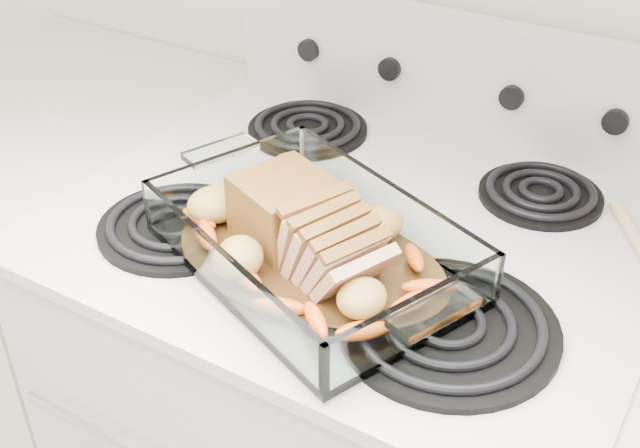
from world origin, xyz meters
The scene contains 5 objects.
electric_range centered at (0.00, 1.66, 0.48)m, with size 0.78×0.70×1.12m.
counter_left centered at (-0.67, 1.66, 0.47)m, with size 0.58×0.68×0.93m.
baking_dish centered at (0.01, 1.51, 0.96)m, with size 0.38×0.25×0.07m.
pork_roast centered at (-0.02, 1.51, 0.99)m, with size 0.22×0.11×0.09m.
roast_vegetables centered at (0.00, 1.55, 0.97)m, with size 0.37×0.20×0.05m.
Camera 1 is at (0.41, 0.85, 1.53)m, focal length 45.00 mm.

